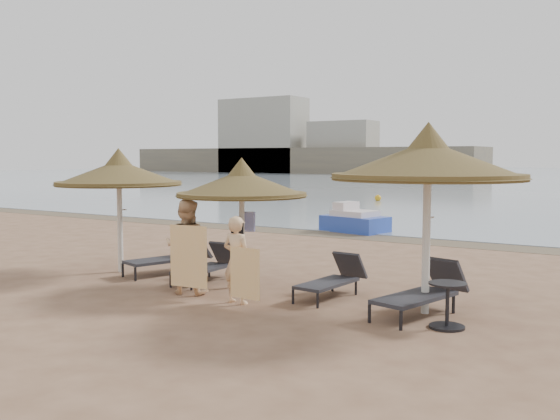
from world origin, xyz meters
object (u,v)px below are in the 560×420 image
(palapa_center, at_px, (242,184))
(palapa_right, at_px, (428,161))
(pedal_boat, at_px, (354,221))
(palapa_left, at_px, (119,174))
(lounger_far_right, at_px, (424,291))
(person_left, at_px, (186,239))
(lounger_far_left, at_px, (172,256))
(lounger_near_left, at_px, (209,264))
(lounger_near_right, at_px, (334,278))
(person_right, at_px, (237,253))
(side_table, at_px, (447,307))

(palapa_center, distance_m, palapa_right, 3.84)
(palapa_right, xyz_separation_m, pedal_boat, (-5.94, 9.71, -2.15))
(palapa_left, height_order, lounger_far_right, palapa_left)
(palapa_center, xyz_separation_m, pedal_boat, (-2.13, 9.64, -1.69))
(palapa_right, xyz_separation_m, person_left, (-4.38, -0.96, -1.49))
(palapa_left, relative_size, palapa_right, 0.88)
(palapa_right, bearing_deg, palapa_center, 178.99)
(lounger_far_left, xyz_separation_m, lounger_near_left, (1.24, -0.24, -0.05))
(palapa_center, bearing_deg, lounger_near_right, 6.82)
(palapa_center, xyz_separation_m, lounger_near_left, (-0.97, 0.15, -1.72))
(palapa_left, relative_size, pedal_boat, 1.16)
(person_left, distance_m, person_right, 1.31)
(palapa_right, relative_size, person_left, 1.53)
(pedal_boat, bearing_deg, lounger_far_right, -45.80)
(palapa_left, bearing_deg, lounger_near_right, 3.88)
(lounger_near_left, distance_m, side_table, 5.45)
(person_left, bearing_deg, lounger_far_left, -56.12)
(palapa_center, height_order, person_left, palapa_center)
(lounger_far_right, bearing_deg, lounger_far_left, -171.16)
(lounger_far_right, bearing_deg, palapa_center, -168.36)
(lounger_near_left, bearing_deg, side_table, -12.18)
(pedal_boat, bearing_deg, lounger_far_left, -77.58)
(palapa_left, height_order, lounger_near_right, palapa_left)
(lounger_near_right, relative_size, side_table, 2.54)
(lounger_near_right, bearing_deg, person_right, -125.87)
(palapa_left, distance_m, side_table, 7.97)
(lounger_near_left, height_order, lounger_near_right, lounger_near_right)
(pedal_boat, bearing_deg, person_right, -62.26)
(palapa_left, relative_size, lounger_near_right, 1.59)
(palapa_left, distance_m, palapa_center, 3.31)
(person_left, height_order, pedal_boat, person_left)
(lounger_far_left, xyz_separation_m, person_right, (2.95, -1.56, 0.52))
(side_table, height_order, pedal_boat, pedal_boat)
(palapa_center, bearing_deg, side_table, -9.85)
(palapa_left, bearing_deg, palapa_center, 2.14)
(side_table, height_order, person_left, person_left)
(lounger_far_right, bearing_deg, person_right, -147.75)
(palapa_right, xyz_separation_m, lounger_near_right, (-1.87, 0.30, -2.19))
(side_table, relative_size, person_left, 0.33)
(palapa_center, distance_m, person_right, 1.81)
(palapa_left, xyz_separation_m, person_right, (4.04, -1.05, -1.33))
(lounger_far_left, bearing_deg, lounger_near_left, 6.81)
(lounger_far_right, xyz_separation_m, person_right, (-3.09, -1.02, 0.51))
(palapa_center, relative_size, side_table, 3.73)
(palapa_center, distance_m, side_table, 4.80)
(palapa_right, bearing_deg, lounger_far_right, -81.70)
(palapa_left, distance_m, lounger_near_left, 3.02)
(person_right, bearing_deg, lounger_near_left, -37.15)
(side_table, bearing_deg, lounger_far_left, 170.14)
(person_right, bearing_deg, pedal_boat, -74.55)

